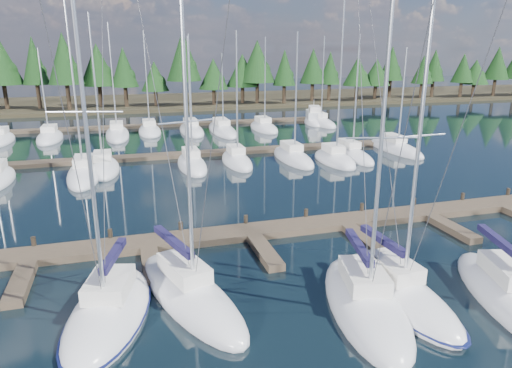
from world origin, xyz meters
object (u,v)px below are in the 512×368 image
object	(u,v)px
motor_yacht_right	(314,120)
front_sailboat_3	(365,303)
front_sailboat_5	(510,296)
main_dock	(253,236)
front_sailboat_4	(397,292)
front_sailboat_1	(109,312)
front_sailboat_2	(189,293)

from	to	relation	value
motor_yacht_right	front_sailboat_3	bearing A→B (deg)	-110.93
front_sailboat_3	front_sailboat_5	xyz separation A→B (m)	(6.38, -1.32, 0.02)
main_dock	motor_yacht_right	world-z (taller)	motor_yacht_right
front_sailboat_4	front_sailboat_5	bearing A→B (deg)	-20.40
main_dock	front_sailboat_1	world-z (taller)	front_sailboat_1
front_sailboat_1	motor_yacht_right	xyz separation A→B (m)	(28.95, 45.87, 0.17)
main_dock	front_sailboat_3	world-z (taller)	front_sailboat_3
front_sailboat_3	front_sailboat_5	distance (m)	6.52
front_sailboat_2	front_sailboat_4	distance (m)	9.28
front_sailboat_1	motor_yacht_right	size ratio (longest dim) A/B	1.76
main_dock	front_sailboat_2	distance (m)	7.27
front_sailboat_3	front_sailboat_5	size ratio (longest dim) A/B	0.84
front_sailboat_2	main_dock	bearing A→B (deg)	50.92
front_sailboat_2	front_sailboat_5	world-z (taller)	front_sailboat_5
motor_yacht_right	front_sailboat_2	bearing A→B (deg)	-119.41
front_sailboat_1	front_sailboat_4	world-z (taller)	front_sailboat_1
front_sailboat_1	front_sailboat_2	distance (m)	3.44
main_dock	motor_yacht_right	xyz separation A→B (m)	(20.97, 39.69, 0.26)
main_dock	front_sailboat_4	xyz separation A→B (m)	(4.35, -8.15, 0.08)
front_sailboat_4	motor_yacht_right	bearing A→B (deg)	70.83
motor_yacht_right	main_dock	bearing A→B (deg)	-117.86
main_dock	front_sailboat_1	size ratio (longest dim) A/B	2.82
front_sailboat_1	front_sailboat_3	world-z (taller)	front_sailboat_1
front_sailboat_3	front_sailboat_2	bearing A→B (deg)	157.96
front_sailboat_3	motor_yacht_right	world-z (taller)	front_sailboat_3
front_sailboat_3	motor_yacht_right	distance (m)	51.62
front_sailboat_2	motor_yacht_right	bearing A→B (deg)	60.59
front_sailboat_5	motor_yacht_right	xyz separation A→B (m)	(12.06, 49.53, 0.16)
front_sailboat_1	front_sailboat_3	size ratio (longest dim) A/B	1.14
front_sailboat_3	front_sailboat_5	bearing A→B (deg)	-11.69
motor_yacht_right	front_sailboat_4	bearing A→B (deg)	-109.17
front_sailboat_2	front_sailboat_3	xyz separation A→B (m)	(7.12, -2.88, -0.01)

